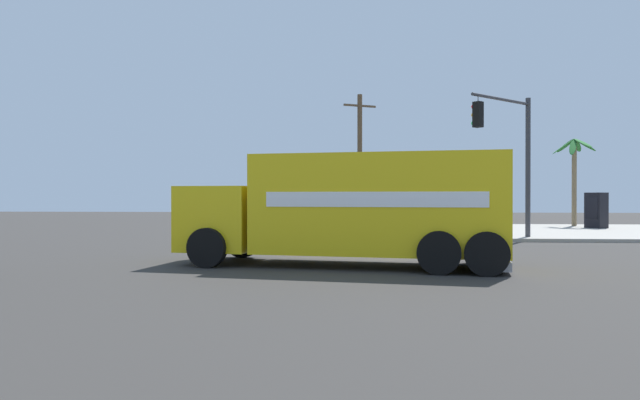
# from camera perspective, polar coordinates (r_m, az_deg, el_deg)

# --- Properties ---
(ground_plane) EXTENTS (100.00, 100.00, 0.00)m
(ground_plane) POSITION_cam_1_polar(r_m,az_deg,el_deg) (15.73, -1.69, -6.16)
(ground_plane) COLOR #33302D
(sidewalk_corner_far) EXTENTS (12.19, 12.19, 0.14)m
(sidewalk_corner_far) POSITION_cam_1_polar(r_m,az_deg,el_deg) (31.55, 26.46, -2.80)
(sidewalk_corner_far) COLOR #9E998E
(sidewalk_corner_far) RESTS_ON ground
(delivery_truck) EXTENTS (8.57, 3.97, 2.83)m
(delivery_truck) POSITION_cam_1_polar(r_m,az_deg,el_deg) (14.90, 3.18, -0.80)
(delivery_truck) COLOR yellow
(delivery_truck) RESTS_ON ground
(traffic_light_primary) EXTENTS (2.86, 2.69, 5.66)m
(traffic_light_primary) POSITION_cam_1_polar(r_m,az_deg,el_deg) (24.13, 18.27, 5.23)
(traffic_light_primary) COLOR #38383D
(traffic_light_primary) RESTS_ON sidewalk_corner_far
(vending_machine_red) EXTENTS (1.13, 1.17, 1.85)m
(vending_machine_red) POSITION_cam_1_polar(r_m,az_deg,el_deg) (33.48, 25.54, -0.91)
(vending_machine_red) COLOR black
(vending_machine_red) RESTS_ON sidewalk_corner_far
(palm_tree_far) EXTENTS (2.49, 2.54, 4.91)m
(palm_tree_far) POSITION_cam_1_polar(r_m,az_deg,el_deg) (35.33, 23.74, 3.02)
(palm_tree_far) COLOR #7A6647
(palm_tree_far) RESTS_ON sidewalk_corner_far
(utility_pole) EXTENTS (2.01, 1.11, 8.15)m
(utility_pole) POSITION_cam_1_polar(r_m,az_deg,el_deg) (36.32, 3.94, 4.19)
(utility_pole) COLOR brown
(utility_pole) RESTS_ON ground
(building_backdrop) EXTENTS (17.34, 6.00, 4.30)m
(building_backdrop) POSITION_cam_1_polar(r_m,az_deg,el_deg) (44.35, 5.49, 0.82)
(building_backdrop) COLOR gray
(building_backdrop) RESTS_ON ground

